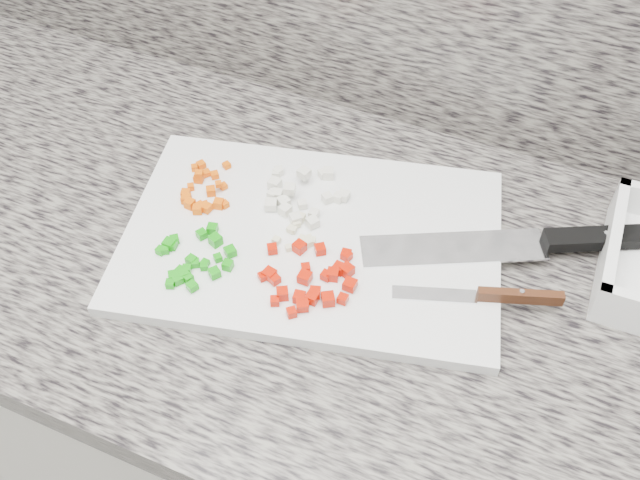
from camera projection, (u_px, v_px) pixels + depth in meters
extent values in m
cube|color=white|center=(327.00, 430.00, 1.25)|extent=(3.92, 0.62, 0.86)
cube|color=slate|center=(330.00, 267.00, 0.91)|extent=(3.96, 0.64, 0.04)
cube|color=white|center=(312.00, 239.00, 0.91)|extent=(0.53, 0.42, 0.02)
cube|color=#E05604|center=(190.00, 204.00, 0.93)|extent=(0.01, 0.01, 0.01)
cube|color=#E05604|center=(186.00, 193.00, 0.94)|extent=(0.01, 0.01, 0.01)
cube|color=#E05604|center=(218.00, 184.00, 0.95)|extent=(0.01, 0.01, 0.01)
cube|color=#E05604|center=(219.00, 204.00, 0.93)|extent=(0.01, 0.01, 0.01)
cube|color=#E05604|center=(225.00, 204.00, 0.93)|extent=(0.01, 0.01, 0.01)
cube|color=#E05604|center=(227.00, 165.00, 0.98)|extent=(0.01, 0.01, 0.01)
cube|color=#E05604|center=(215.00, 175.00, 0.97)|extent=(0.01, 0.01, 0.01)
cube|color=#E05604|center=(211.00, 191.00, 0.95)|extent=(0.02, 0.02, 0.01)
cube|color=#E05604|center=(195.00, 168.00, 0.98)|extent=(0.01, 0.01, 0.01)
cube|color=#E05604|center=(199.00, 178.00, 0.96)|extent=(0.01, 0.01, 0.01)
cube|color=#E05604|center=(205.00, 206.00, 0.93)|extent=(0.01, 0.01, 0.01)
cube|color=#E05604|center=(201.00, 165.00, 0.98)|extent=(0.01, 0.01, 0.01)
cube|color=#E05604|center=(207.00, 173.00, 0.97)|extent=(0.01, 0.01, 0.01)
cube|color=#E05604|center=(197.00, 209.00, 0.92)|extent=(0.02, 0.02, 0.01)
cube|color=#E05604|center=(206.00, 208.00, 0.93)|extent=(0.01, 0.01, 0.01)
cube|color=#E05604|center=(186.00, 199.00, 0.94)|extent=(0.01, 0.01, 0.01)
cube|color=#E05604|center=(223.00, 186.00, 0.96)|extent=(0.01, 0.01, 0.01)
cube|color=#E05604|center=(200.00, 205.00, 0.93)|extent=(0.01, 0.01, 0.01)
cube|color=#E05604|center=(191.00, 187.00, 0.95)|extent=(0.01, 0.01, 0.01)
cube|color=#E05604|center=(199.00, 174.00, 0.96)|extent=(0.01, 0.01, 0.01)
cube|color=silver|center=(344.00, 196.00, 0.94)|extent=(0.01, 0.01, 0.01)
cube|color=silver|center=(276.00, 174.00, 0.97)|extent=(0.01, 0.01, 0.01)
cube|color=silver|center=(279.00, 171.00, 0.97)|extent=(0.02, 0.02, 0.01)
cube|color=silver|center=(278.00, 172.00, 0.97)|extent=(0.01, 0.01, 0.01)
cube|color=silver|center=(271.00, 205.00, 0.93)|extent=(0.02, 0.02, 0.01)
cube|color=silver|center=(338.00, 198.00, 0.94)|extent=(0.01, 0.01, 0.01)
cube|color=silver|center=(275.00, 184.00, 0.95)|extent=(0.02, 0.02, 0.01)
cube|color=silver|center=(327.00, 198.00, 0.94)|extent=(0.02, 0.02, 0.01)
cube|color=silver|center=(323.00, 174.00, 0.97)|extent=(0.02, 0.02, 0.01)
cube|color=silver|center=(277.00, 194.00, 0.94)|extent=(0.02, 0.02, 0.01)
cube|color=silver|center=(328.00, 173.00, 0.97)|extent=(0.02, 0.02, 0.01)
cube|color=silver|center=(272.00, 195.00, 0.94)|extent=(0.01, 0.01, 0.01)
cube|color=silver|center=(296.00, 219.00, 0.91)|extent=(0.02, 0.02, 0.01)
cube|color=silver|center=(304.00, 173.00, 0.95)|extent=(0.02, 0.02, 0.01)
cube|color=silver|center=(314.00, 214.00, 0.92)|extent=(0.01, 0.01, 0.01)
cube|color=silver|center=(312.00, 222.00, 0.91)|extent=(0.02, 0.02, 0.01)
cube|color=silver|center=(285.00, 210.00, 0.92)|extent=(0.02, 0.02, 0.01)
cube|color=silver|center=(290.00, 189.00, 0.93)|extent=(0.02, 0.02, 0.01)
cube|color=silver|center=(302.00, 204.00, 0.93)|extent=(0.02, 0.02, 0.01)
cube|color=silver|center=(284.00, 202.00, 0.93)|extent=(0.02, 0.02, 0.01)
cube|color=#12940D|center=(202.00, 234.00, 0.90)|extent=(0.02, 0.02, 0.01)
cube|color=#12940D|center=(216.00, 240.00, 0.89)|extent=(0.02, 0.02, 0.01)
cube|color=#12940D|center=(192.00, 286.00, 0.84)|extent=(0.02, 0.02, 0.01)
cube|color=#12940D|center=(169.00, 244.00, 0.88)|extent=(0.01, 0.01, 0.01)
cube|color=#12940D|center=(188.00, 278.00, 0.85)|extent=(0.01, 0.01, 0.01)
cube|color=#12940D|center=(160.00, 251.00, 0.88)|extent=(0.01, 0.01, 0.01)
cube|color=#12940D|center=(184.00, 274.00, 0.85)|extent=(0.02, 0.02, 0.01)
cube|color=#12940D|center=(214.00, 273.00, 0.85)|extent=(0.02, 0.02, 0.01)
cube|color=#12940D|center=(172.00, 245.00, 0.88)|extent=(0.01, 0.01, 0.01)
cube|color=#12940D|center=(165.00, 250.00, 0.88)|extent=(0.01, 0.01, 0.01)
cube|color=#12940D|center=(230.00, 251.00, 0.88)|extent=(0.02, 0.02, 0.01)
cube|color=#12940D|center=(204.00, 266.00, 0.86)|extent=(0.01, 0.01, 0.01)
cube|color=#12940D|center=(175.00, 239.00, 0.89)|extent=(0.02, 0.02, 0.01)
cube|color=#12940D|center=(213.00, 229.00, 0.90)|extent=(0.02, 0.02, 0.01)
cube|color=#12940D|center=(181.00, 271.00, 0.86)|extent=(0.01, 0.01, 0.01)
cube|color=#12940D|center=(228.00, 265.00, 0.86)|extent=(0.01, 0.01, 0.01)
cube|color=#12940D|center=(178.00, 280.00, 0.85)|extent=(0.02, 0.02, 0.01)
cube|color=#12940D|center=(170.00, 284.00, 0.84)|extent=(0.01, 0.01, 0.01)
cube|color=#12940D|center=(187.00, 269.00, 0.86)|extent=(0.01, 0.01, 0.01)
cube|color=#12940D|center=(195.00, 263.00, 0.87)|extent=(0.01, 0.01, 0.01)
cube|color=#12940D|center=(191.00, 260.00, 0.87)|extent=(0.01, 0.01, 0.01)
cube|color=#12940D|center=(218.00, 258.00, 0.87)|extent=(0.01, 0.01, 0.01)
cube|color=#12940D|center=(174.00, 276.00, 0.85)|extent=(0.02, 0.02, 0.01)
cube|color=#12940D|center=(205.00, 263.00, 0.87)|extent=(0.01, 0.01, 0.01)
cube|color=#BB1402|center=(282.00, 294.00, 0.83)|extent=(0.02, 0.02, 0.01)
cube|color=#BB1402|center=(350.00, 285.00, 0.84)|extent=(0.02, 0.02, 0.01)
cube|color=#BB1402|center=(312.00, 298.00, 0.83)|extent=(0.01, 0.01, 0.01)
cube|color=#BB1402|center=(275.00, 279.00, 0.85)|extent=(0.02, 0.02, 0.01)
cube|color=#BB1402|center=(263.00, 276.00, 0.85)|extent=(0.01, 0.01, 0.01)
cube|color=#BB1402|center=(302.00, 305.00, 0.82)|extent=(0.02, 0.02, 0.01)
cube|color=#BB1402|center=(306.00, 268.00, 0.86)|extent=(0.01, 0.01, 0.01)
cube|color=#BB1402|center=(269.00, 274.00, 0.85)|extent=(0.02, 0.02, 0.01)
cube|color=#BB1402|center=(299.00, 247.00, 0.88)|extent=(0.02, 0.02, 0.01)
cube|color=#BB1402|center=(320.00, 249.00, 0.88)|extent=(0.02, 0.02, 0.01)
cube|color=#BB1402|center=(275.00, 301.00, 0.83)|extent=(0.01, 0.01, 0.01)
cube|color=#BB1402|center=(305.00, 277.00, 0.85)|extent=(0.02, 0.02, 0.01)
cube|color=#BB1402|center=(299.00, 297.00, 0.83)|extent=(0.02, 0.02, 0.01)
cube|color=#BB1402|center=(272.00, 249.00, 0.88)|extent=(0.02, 0.02, 0.01)
cube|color=#BB1402|center=(347.00, 256.00, 0.87)|extent=(0.01, 0.01, 0.01)
cube|color=#BB1402|center=(328.00, 299.00, 0.83)|extent=(0.02, 0.02, 0.01)
cube|color=#BB1402|center=(346.00, 254.00, 0.87)|extent=(0.01, 0.01, 0.01)
cube|color=#BB1402|center=(347.00, 270.00, 0.85)|extent=(0.02, 0.02, 0.01)
cube|color=#BB1402|center=(292.00, 312.00, 0.82)|extent=(0.02, 0.02, 0.01)
cube|color=#BB1402|center=(326.00, 276.00, 0.85)|extent=(0.01, 0.01, 0.01)
cube|color=#BB1402|center=(304.00, 304.00, 0.82)|extent=(0.01, 0.01, 0.01)
cube|color=#BB1402|center=(343.00, 299.00, 0.83)|extent=(0.01, 0.01, 0.01)
cube|color=#BB1402|center=(333.00, 274.00, 0.85)|extent=(0.02, 0.02, 0.01)
cube|color=#BB1402|center=(315.00, 293.00, 0.83)|extent=(0.02, 0.02, 0.01)
cube|color=#BB1402|center=(339.00, 268.00, 0.86)|extent=(0.01, 0.01, 0.01)
cube|color=beige|center=(293.00, 230.00, 0.90)|extent=(0.01, 0.01, 0.01)
cube|color=beige|center=(289.00, 248.00, 0.88)|extent=(0.01, 0.01, 0.01)
cube|color=beige|center=(291.00, 229.00, 0.90)|extent=(0.01, 0.01, 0.01)
cube|color=beige|center=(301.00, 217.00, 0.92)|extent=(0.01, 0.01, 0.01)
cube|color=beige|center=(309.00, 239.00, 0.89)|extent=(0.01, 0.01, 0.01)
cube|color=beige|center=(296.00, 223.00, 0.91)|extent=(0.01, 0.01, 0.01)
cube|color=beige|center=(302.00, 239.00, 0.89)|extent=(0.01, 0.01, 0.01)
cube|color=beige|center=(308.00, 243.00, 0.89)|extent=(0.01, 0.01, 0.01)
cube|color=beige|center=(276.00, 240.00, 0.89)|extent=(0.01, 0.01, 0.01)
cube|color=beige|center=(312.00, 241.00, 0.89)|extent=(0.01, 0.01, 0.01)
cube|color=white|center=(453.00, 248.00, 0.89)|extent=(0.23, 0.15, 0.00)
cube|color=black|center=(604.00, 238.00, 0.89)|extent=(0.15, 0.09, 0.02)
cylinder|color=white|center=(606.00, 233.00, 0.88)|extent=(0.01, 0.01, 0.00)
cube|color=white|center=(434.00, 295.00, 0.84)|extent=(0.10, 0.05, 0.00)
cube|color=#442211|center=(520.00, 296.00, 0.83)|extent=(0.10, 0.04, 0.02)
cylinder|color=white|center=(522.00, 292.00, 0.82)|extent=(0.01, 0.01, 0.00)
cube|color=white|center=(612.00, 243.00, 0.87)|extent=(0.02, 0.20, 0.04)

